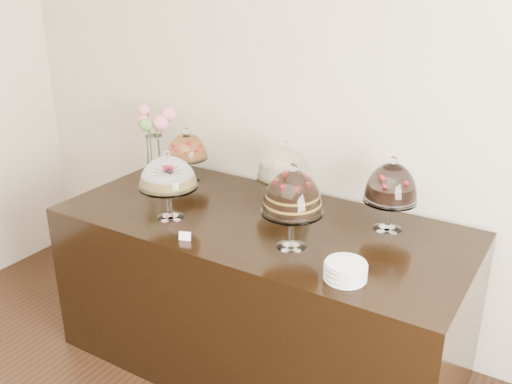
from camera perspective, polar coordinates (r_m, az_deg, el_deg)
The scene contains 10 objects.
wall_back at distance 3.20m, azimuth 9.99°, elevation 9.49°, with size 5.00×0.04×3.00m, color beige.
display_counter at distance 3.25m, azimuth 0.47°, elevation -10.06°, with size 2.20×1.00×0.90m, color black.
cake_stand_sugar_sponge at distance 3.02m, azimuth -8.81°, elevation 1.67°, with size 0.31×0.31×0.38m.
cake_stand_choco_layer at distance 2.66m, azimuth 3.66°, elevation -0.34°, with size 0.29×0.29×0.42m.
cake_stand_cheesecake at distance 3.17m, azimuth 2.81°, elevation 2.70°, with size 0.31×0.31×0.37m.
cake_stand_dark_choco at distance 2.93m, azimuth 13.36°, elevation 0.62°, with size 0.27×0.27×0.39m.
cake_stand_fruit_tart at distance 3.55m, azimuth -6.92°, elevation 4.33°, with size 0.25×0.25×0.34m.
flower_vase at distance 3.72m, azimuth -10.07°, elevation 5.72°, with size 0.27×0.28×0.42m.
plate_stack at distance 2.51m, azimuth 8.93°, elevation -7.81°, with size 0.18×0.18×0.08m.
price_card_left at distance 2.84m, azimuth -7.13°, elevation -4.40°, with size 0.06×0.01×0.04m, color white.
Camera 1 is at (1.15, 0.09, 2.18)m, focal length 40.00 mm.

